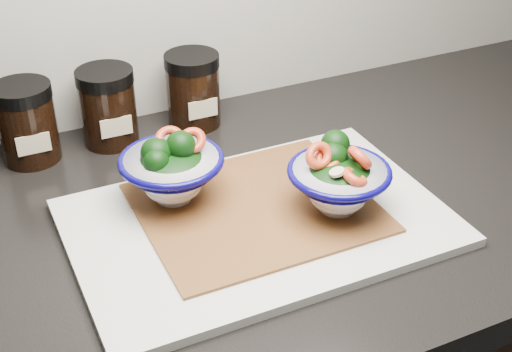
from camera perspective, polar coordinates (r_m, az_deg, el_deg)
name	(u,v)px	position (r m, az deg, el deg)	size (l,w,h in m)	color
countertop	(131,252)	(0.88, -9.97, -5.99)	(3.50, 0.60, 0.04)	black
cutting_board	(258,222)	(0.87, 0.17, -3.74)	(0.45, 0.30, 0.01)	beige
bamboo_mat	(256,207)	(0.88, 0.00, -2.52)	(0.28, 0.24, 0.00)	brown
bowl_left	(172,170)	(0.88, -6.77, 0.50)	(0.13, 0.13, 0.10)	white
bowl_right	(338,180)	(0.86, 6.60, -0.32)	(0.13, 0.13, 0.10)	white
spice_jar_c	(27,123)	(1.03, -17.88, 4.08)	(0.08, 0.08, 0.11)	black
spice_jar_d	(108,107)	(1.05, -11.76, 5.45)	(0.08, 0.08, 0.11)	black
spice_jar_e	(193,90)	(1.08, -5.06, 6.87)	(0.08, 0.08, 0.11)	black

